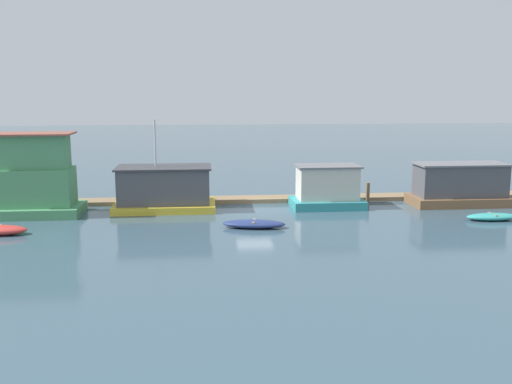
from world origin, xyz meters
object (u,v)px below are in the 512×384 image
Objects in this scene: dinghy_teal at (493,217)px; mooring_post_far_right at (368,192)px; houseboat_yellow at (164,189)px; dinghy_navy at (254,224)px; houseboat_green at (29,180)px; houseboat_brown at (460,186)px; houseboat_teal at (327,188)px.

mooring_post_far_right reaches higher than dinghy_teal.
dinghy_navy is at bearing -45.97° from houseboat_yellow.
houseboat_green is 30.07m from dinghy_teal.
dinghy_teal is at bearing -14.08° from houseboat_yellow.
dinghy_navy is at bearing -160.05° from houseboat_brown.
houseboat_green is at bearing -174.52° from mooring_post_far_right.
houseboat_yellow reaches higher than dinghy_teal.
houseboat_brown reaches higher than dinghy_teal.
houseboat_green is 15.32m from dinghy_navy.
mooring_post_far_right is at bearing 5.48° from houseboat_green.
houseboat_brown reaches higher than mooring_post_far_right.
dinghy_navy is 11.55m from mooring_post_far_right.
houseboat_teal is at bearing 2.25° from houseboat_green.
mooring_post_far_right is (9.08, 7.12, 0.49)m from dinghy_navy.
houseboat_teal is (11.36, -0.20, -0.08)m from houseboat_yellow.
dinghy_teal is (20.97, -5.26, -1.22)m from houseboat_yellow.
dinghy_teal is 9.04m from mooring_post_far_right.
houseboat_green reaches higher than dinghy_navy.
houseboat_teal is 1.26× the size of dinghy_navy.
houseboat_teal is (20.07, 0.79, -1.02)m from houseboat_green.
houseboat_green reaches higher than houseboat_brown.
dinghy_navy is at bearing -177.79° from dinghy_teal.
houseboat_yellow is 21.66m from dinghy_teal.
dinghy_navy is at bearing -18.72° from houseboat_green.
houseboat_teal is at bearing -0.99° from houseboat_yellow.
houseboat_brown is at bearing 89.17° from dinghy_teal.
mooring_post_far_right is at bearing 38.07° from dinghy_navy.
houseboat_teal is at bearing 152.22° from dinghy_teal.
houseboat_green is 1.33× the size of houseboat_teal.
houseboat_teal is at bearing 44.76° from dinghy_navy.
houseboat_green is 20.11m from houseboat_teal.
houseboat_teal is 8.11m from dinghy_navy.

